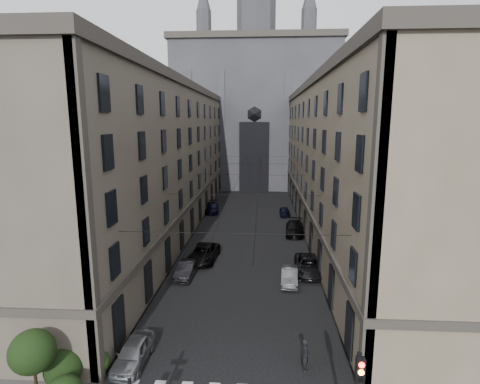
% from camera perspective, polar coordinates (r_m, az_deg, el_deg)
% --- Properties ---
extents(sidewalk_left, '(7.00, 80.00, 0.15)m').
position_cam_1_polar(sidewalk_left, '(50.98, -10.58, -5.45)').
color(sidewalk_left, '#383533').
rests_on(sidewalk_left, ground).
extents(sidewalk_right, '(7.00, 80.00, 0.15)m').
position_cam_1_polar(sidewalk_right, '(50.27, 13.46, -5.80)').
color(sidewalk_right, '#383533').
rests_on(sidewalk_right, ground).
extents(building_left, '(13.60, 60.60, 18.85)m').
position_cam_1_polar(building_left, '(50.06, -14.23, 4.93)').
color(building_left, '#4D443B').
rests_on(building_left, ground).
extents(building_right, '(13.60, 60.60, 18.85)m').
position_cam_1_polar(building_right, '(49.13, 17.32, 4.67)').
color(building_right, brown).
rests_on(building_right, ground).
extents(gothic_tower, '(35.00, 23.00, 58.00)m').
position_cam_1_polar(gothic_tower, '(86.52, 2.39, 13.15)').
color(gothic_tower, '#2D2D33').
rests_on(gothic_tower, ground).
extents(shrub_cluster, '(3.90, 4.40, 3.90)m').
position_cam_1_polar(shrub_cluster, '(23.06, -26.30, -22.73)').
color(shrub_cluster, black).
rests_on(shrub_cluster, sidewalk_left).
extents(tram_wires, '(14.00, 60.00, 0.43)m').
position_cam_1_polar(tram_wires, '(47.63, 1.37, 2.43)').
color(tram_wires, black).
rests_on(tram_wires, ground).
extents(car_left_near, '(1.78, 4.19, 1.41)m').
position_cam_1_polar(car_left_near, '(24.79, -15.93, -22.45)').
color(car_left_near, slate).
rests_on(car_left_near, ground).
extents(car_left_midnear, '(1.65, 4.28, 1.39)m').
position_cam_1_polar(car_left_midnear, '(35.47, -8.16, -11.61)').
color(car_left_midnear, black).
rests_on(car_left_midnear, ground).
extents(car_left_midfar, '(3.02, 5.81, 1.56)m').
position_cam_1_polar(car_left_midfar, '(39.06, -5.53, -9.28)').
color(car_left_midfar, black).
rests_on(car_left_midfar, ground).
extents(car_left_far, '(2.61, 5.37, 1.51)m').
position_cam_1_polar(car_left_far, '(59.15, -4.32, -2.36)').
color(car_left_far, black).
rests_on(car_left_far, ground).
extents(car_right_near, '(1.69, 4.15, 1.34)m').
position_cam_1_polar(car_right_near, '(34.12, 7.54, -12.57)').
color(car_right_near, slate).
rests_on(car_right_near, ground).
extents(car_right_midnear, '(2.80, 5.63, 1.53)m').
position_cam_1_polar(car_right_midnear, '(36.46, 10.46, -10.93)').
color(car_right_midnear, black).
rests_on(car_right_midnear, ground).
extents(car_right_midfar, '(2.65, 5.65, 1.60)m').
position_cam_1_polar(car_right_midfar, '(48.08, 8.33, -5.47)').
color(car_right_midfar, black).
rests_on(car_right_midfar, ground).
extents(car_right_far, '(1.59, 3.82, 1.29)m').
position_cam_1_polar(car_right_far, '(57.16, 6.84, -2.99)').
color(car_right_far, black).
rests_on(car_right_far, ground).
extents(pedestrian, '(0.55, 0.75, 1.93)m').
position_cam_1_polar(pedestrian, '(23.63, 9.95, -23.25)').
color(pedestrian, black).
rests_on(pedestrian, ground).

